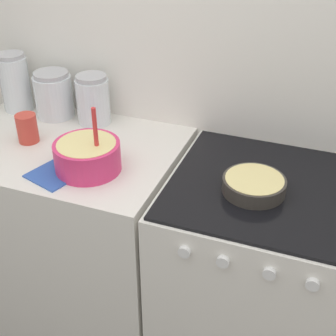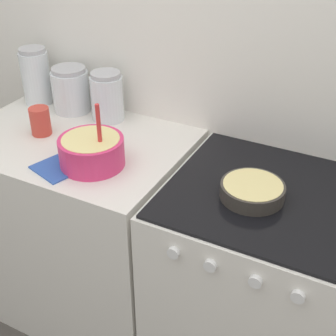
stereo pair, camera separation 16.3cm
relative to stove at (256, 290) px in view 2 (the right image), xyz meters
name	(u,v)px [view 2 (the right image)]	position (x,y,z in m)	size (l,w,h in m)	color
wall_back	(214,68)	(-0.37, 0.36, 0.73)	(4.88, 0.05, 2.40)	white
countertop_cabinet	(82,227)	(-0.84, 0.00, 0.00)	(0.94, 0.66, 0.93)	silver
stove	(256,290)	(0.00, 0.00, 0.00)	(0.71, 0.68, 0.93)	white
mixing_bowl	(92,150)	(-0.64, -0.12, 0.53)	(0.24, 0.24, 0.25)	#E0336B
baking_pan	(252,190)	(-0.05, -0.05, 0.49)	(0.22, 0.22, 0.05)	#38332D
storage_jar_left	(36,80)	(-1.20, 0.23, 0.58)	(0.13, 0.13, 0.26)	silver
storage_jar_middle	(71,93)	(-1.00, 0.23, 0.55)	(0.17, 0.17, 0.20)	silver
storage_jar_right	(107,100)	(-0.81, 0.23, 0.56)	(0.14, 0.14, 0.22)	silver
tin_can	(40,121)	(-0.97, -0.02, 0.52)	(0.08, 0.08, 0.12)	#CC3F33
recipe_page	(74,160)	(-0.72, -0.14, 0.47)	(0.24, 0.33, 0.01)	#3359B2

